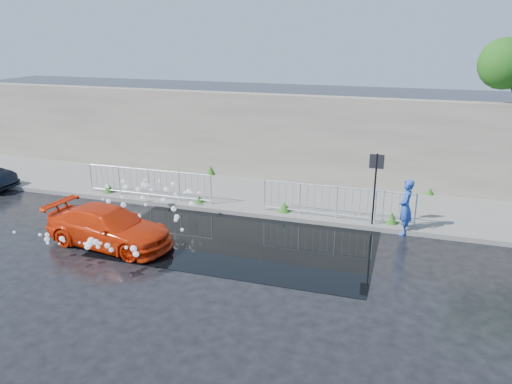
# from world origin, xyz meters

# --- Properties ---
(ground) EXTENTS (90.00, 90.00, 0.00)m
(ground) POSITION_xyz_m (0.00, 0.00, 0.00)
(ground) COLOR black
(ground) RESTS_ON ground
(pavement) EXTENTS (30.00, 4.00, 0.15)m
(pavement) POSITION_xyz_m (0.00, 5.00, 0.07)
(pavement) COLOR slate
(pavement) RESTS_ON ground
(curb) EXTENTS (30.00, 0.25, 0.16)m
(curb) POSITION_xyz_m (0.00, 3.00, 0.08)
(curb) COLOR slate
(curb) RESTS_ON ground
(retaining_wall) EXTENTS (30.00, 0.60, 3.50)m
(retaining_wall) POSITION_xyz_m (0.00, 7.20, 1.90)
(retaining_wall) COLOR #6C645B
(retaining_wall) RESTS_ON pavement
(puddle) EXTENTS (8.00, 5.00, 0.01)m
(puddle) POSITION_xyz_m (0.50, 1.00, 0.01)
(puddle) COLOR black
(puddle) RESTS_ON ground
(sign_post) EXTENTS (0.45, 0.06, 2.50)m
(sign_post) POSITION_xyz_m (4.20, 3.10, 1.72)
(sign_post) COLOR black
(sign_post) RESTS_ON ground
(railing_left) EXTENTS (5.05, 0.05, 1.10)m
(railing_left) POSITION_xyz_m (-4.00, 3.35, 0.74)
(railing_left) COLOR silver
(railing_left) RESTS_ON pavement
(railing_right) EXTENTS (5.05, 0.05, 1.10)m
(railing_right) POSITION_xyz_m (3.00, 3.35, 0.74)
(railing_right) COLOR silver
(railing_right) RESTS_ON pavement
(weeds) EXTENTS (12.17, 3.93, 0.38)m
(weeds) POSITION_xyz_m (-0.35, 4.49, 0.32)
(weeds) COLOR #1C4C14
(weeds) RESTS_ON pavement
(water_spray) EXTENTS (3.72, 5.54, 1.00)m
(water_spray) POSITION_xyz_m (-2.85, 0.46, 0.75)
(water_spray) COLOR white
(water_spray) RESTS_ON ground
(red_car) EXTENTS (4.16, 2.10, 1.16)m
(red_car) POSITION_xyz_m (-3.14, -0.56, 0.58)
(red_car) COLOR red
(red_car) RESTS_ON ground
(person) EXTENTS (0.44, 0.66, 1.77)m
(person) POSITION_xyz_m (5.18, 3.00, 0.88)
(person) COLOR #224AAC
(person) RESTS_ON ground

